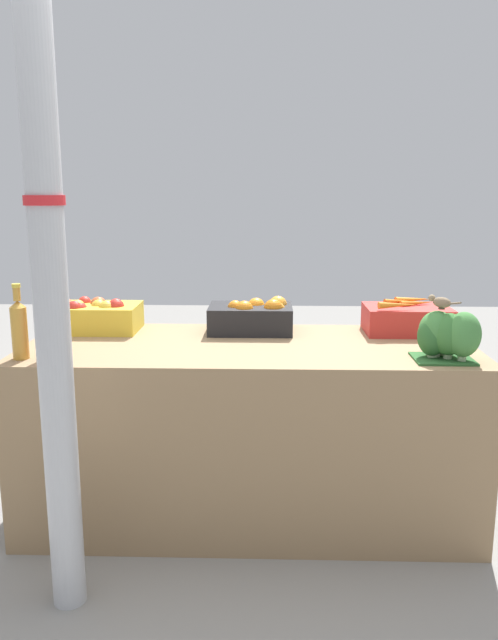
# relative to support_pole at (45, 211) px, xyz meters

# --- Properties ---
(ground_plane) EXTENTS (10.00, 10.00, 0.00)m
(ground_plane) POSITION_rel_support_pole_xyz_m (0.59, 0.65, -1.32)
(ground_plane) COLOR gray
(market_table) EXTENTS (1.86, 0.77, 0.75)m
(market_table) POSITION_rel_support_pole_xyz_m (0.59, 0.65, -0.94)
(market_table) COLOR #937551
(market_table) RESTS_ON ground_plane
(support_pole) EXTENTS (0.12, 0.12, 2.63)m
(support_pole) POSITION_rel_support_pole_xyz_m (0.00, 0.00, 0.00)
(support_pole) COLOR #B7BABF
(support_pole) RESTS_ON ground_plane
(apple_crate) EXTENTS (0.37, 0.26, 0.15)m
(apple_crate) POSITION_rel_support_pole_xyz_m (-0.11, 0.87, -0.49)
(apple_crate) COLOR gold
(apple_crate) RESTS_ON market_table
(orange_crate) EXTENTS (0.37, 0.26, 0.16)m
(orange_crate) POSITION_rel_support_pole_xyz_m (0.61, 0.87, -0.49)
(orange_crate) COLOR black
(orange_crate) RESTS_ON market_table
(carrot_crate) EXTENTS (0.37, 0.27, 0.16)m
(carrot_crate) POSITION_rel_support_pole_xyz_m (1.30, 0.87, -0.50)
(carrot_crate) COLOR red
(carrot_crate) RESTS_ON market_table
(broccoli_pile) EXTENTS (0.23, 0.21, 0.19)m
(broccoli_pile) POSITION_rel_support_pole_xyz_m (1.34, 0.41, -0.47)
(broccoli_pile) COLOR #2D602D
(broccoli_pile) RESTS_ON market_table
(juice_bottle_amber) EXTENTS (0.06, 0.06, 0.29)m
(juice_bottle_amber) POSITION_rel_support_pole_xyz_m (-0.26, 0.38, -0.44)
(juice_bottle_amber) COLOR gold
(juice_bottle_amber) RESTS_ON market_table
(juice_bottle_ruby) EXTENTS (0.07, 0.07, 0.28)m
(juice_bottle_ruby) POSITION_rel_support_pole_xyz_m (-0.14, 0.38, -0.45)
(juice_bottle_ruby) COLOR #B2333D
(juice_bottle_ruby) RESTS_ON market_table
(sparrow_bird) EXTENTS (0.11, 0.10, 0.05)m
(sparrow_bird) POSITION_rel_support_pole_xyz_m (1.32, 0.43, -0.35)
(sparrow_bird) COLOR #4C3D2D
(sparrow_bird) RESTS_ON broccoli_pile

